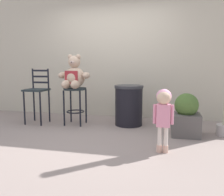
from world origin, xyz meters
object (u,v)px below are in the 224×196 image
Objects in this scene: child_walking at (164,107)px; bar_chair_empty at (37,92)px; teddy_bear at (74,76)px; trash_bin at (129,105)px; bar_stool_with_teddy at (75,98)px; planter_with_shrub at (186,116)px.

child_walking is 2.72m from bar_chair_empty.
teddy_bear reaches higher than trash_bin.
bar_chair_empty reaches higher than trash_bin.
bar_stool_with_teddy is 2.07m from child_walking.
planter_with_shrub is (0.35, 0.87, -0.29)m from child_walking.
child_walking is 1.21× the size of planter_with_shrub.
bar_stool_with_teddy is at bearing -170.00° from trash_bin.
bar_stool_with_teddy is 1.03× the size of planter_with_shrub.
teddy_bear is (0.00, -0.03, 0.43)m from bar_stool_with_teddy.
trash_bin is at bearing 155.50° from planter_with_shrub.
teddy_bear reaches higher than child_walking.
bar_chair_empty is (-1.81, -0.24, 0.23)m from trash_bin.
teddy_bear is 0.83× the size of trash_bin.
trash_bin is 1.13m from planter_with_shrub.
bar_chair_empty is 1.54× the size of planter_with_shrub.
planter_with_shrub is at bearing -7.97° from bar_stool_with_teddy.
bar_stool_with_teddy is 0.43m from teddy_bear.
trash_bin is 1.84m from bar_chair_empty.
teddy_bear is 2.17m from planter_with_shrub.
trash_bin is at bearing 138.50° from child_walking.
child_walking is at bearing -33.37° from teddy_bear.
bar_chair_empty reaches higher than child_walking.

